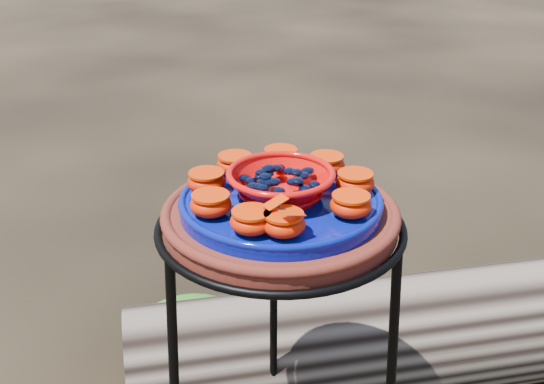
{
  "coord_description": "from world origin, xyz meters",
  "views": [
    {
      "loc": [
        -0.06,
        -0.96,
        1.22
      ],
      "look_at": [
        -0.01,
        0.0,
        0.76
      ],
      "focal_mm": 45.0,
      "sensor_mm": 36.0,
      "label": 1
    }
  ],
  "objects_px": {
    "red_bowl": "(281,185)",
    "driftwood_log": "(461,330)",
    "cobalt_plate": "(281,204)",
    "terracotta_saucer": "(281,218)"
  },
  "relations": [
    {
      "from": "red_bowl",
      "to": "driftwood_log",
      "type": "height_order",
      "value": "red_bowl"
    },
    {
      "from": "cobalt_plate",
      "to": "driftwood_log",
      "type": "distance_m",
      "value": 0.88
    },
    {
      "from": "red_bowl",
      "to": "driftwood_log",
      "type": "xyz_separation_m",
      "value": [
        0.49,
        0.43,
        -0.62
      ]
    },
    {
      "from": "terracotta_saucer",
      "to": "driftwood_log",
      "type": "xyz_separation_m",
      "value": [
        0.49,
        0.43,
        -0.56
      ]
    },
    {
      "from": "terracotta_saucer",
      "to": "driftwood_log",
      "type": "height_order",
      "value": "terracotta_saucer"
    },
    {
      "from": "cobalt_plate",
      "to": "red_bowl",
      "type": "distance_m",
      "value": 0.03
    },
    {
      "from": "terracotta_saucer",
      "to": "cobalt_plate",
      "type": "distance_m",
      "value": 0.03
    },
    {
      "from": "cobalt_plate",
      "to": "driftwood_log",
      "type": "xyz_separation_m",
      "value": [
        0.49,
        0.43,
        -0.58
      ]
    },
    {
      "from": "terracotta_saucer",
      "to": "red_bowl",
      "type": "distance_m",
      "value": 0.06
    },
    {
      "from": "cobalt_plate",
      "to": "terracotta_saucer",
      "type": "bearing_deg",
      "value": 0.0
    }
  ]
}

